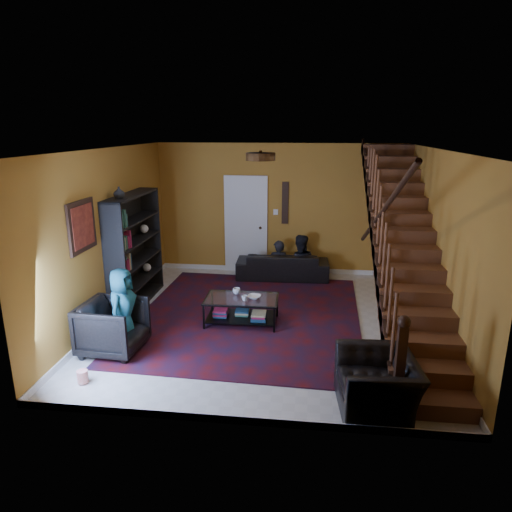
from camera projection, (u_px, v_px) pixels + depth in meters
The scene contains 21 objects.
floor at pixel (265, 321), 7.59m from camera, with size 5.50×5.50×0.00m, color beige.
room at pixel (205, 288), 9.00m from camera, with size 5.50×5.50×5.50m.
staircase at pixel (404, 244), 6.97m from camera, with size 0.95×5.02×3.18m.
bookshelf at pixel (136, 252), 8.17m from camera, with size 0.35×1.80×2.00m.
door at pixel (246, 226), 9.99m from camera, with size 0.82×0.05×2.05m, color silver.
framed_picture at pixel (82, 226), 6.54m from camera, with size 0.04×0.74×0.74m, color maroon.
wall_hanging at pixel (285, 203), 9.76m from camera, with size 0.14×0.03×0.90m, color black.
ceiling_fixture at pixel (260, 157), 6.08m from camera, with size 0.40×0.40×0.10m, color #3F2814.
rug at pixel (249, 315), 7.81m from camera, with size 3.70×4.23×0.02m, color #470C10.
sofa at pixel (283, 265), 9.69m from camera, with size 1.93×0.76×0.56m, color black.
armchair_left at pixel (113, 327), 6.48m from camera, with size 0.81×0.84×0.76m, color black.
armchair_right at pixel (377, 383), 5.19m from camera, with size 0.97×0.85×0.63m, color black.
person_adult_a at pixel (278, 269), 9.78m from camera, with size 0.46×0.30×1.27m, color black.
person_adult_b at pixel (299, 267), 9.71m from camera, with size 0.68×0.53×1.40m, color black.
person_child at pixel (123, 309), 6.55m from camera, with size 0.59×0.39×1.21m, color #1A5766.
coffee_table at pixel (242, 309), 7.45m from camera, with size 1.19×0.71×0.45m.
cup_a at pixel (237, 291), 7.56m from camera, with size 0.13×0.13×0.10m, color #999999.
cup_b at pixel (245, 298), 7.26m from camera, with size 0.09×0.09×0.09m, color #999999.
bowl at pixel (254, 297), 7.36m from camera, with size 0.21×0.21×0.05m, color #999999.
vase at pixel (119, 193), 7.38m from camera, with size 0.18×0.18×0.19m, color #999999.
popcorn_bucket at pixel (83, 376), 5.74m from camera, with size 0.14×0.14×0.16m, color red.
Camera 1 is at (0.67, -6.97, 3.13)m, focal length 32.00 mm.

